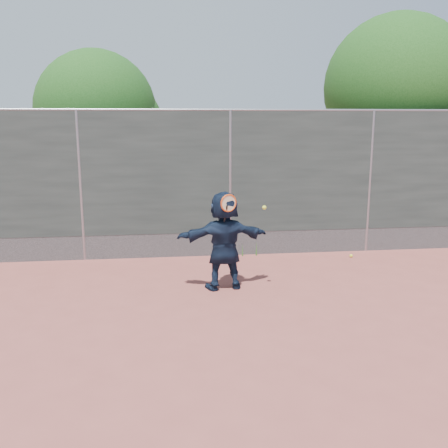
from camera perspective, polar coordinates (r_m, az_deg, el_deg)
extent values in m
plane|color=#9E4C42|center=(7.32, 4.37, -10.83)|extent=(80.00, 80.00, 0.00)
imported|color=#131F34|center=(8.34, 0.00, -1.87)|extent=(1.60, 0.67, 1.67)
sphere|color=#E9F436|center=(10.73, 14.32, -3.54)|extent=(0.07, 0.07, 0.07)
cube|color=#38423D|center=(10.26, 0.71, 5.91)|extent=(20.00, 0.04, 2.50)
cube|color=slate|center=(10.52, 0.69, -2.24)|extent=(20.00, 0.03, 0.50)
cylinder|color=gray|center=(10.20, 0.73, 12.91)|extent=(20.00, 0.05, 0.05)
cylinder|color=gray|center=(10.33, -16.07, 4.09)|extent=(0.06, 0.06, 3.00)
cylinder|color=gray|center=(10.29, 0.70, 4.53)|extent=(0.06, 0.06, 3.00)
cylinder|color=gray|center=(11.09, 16.31, 4.59)|extent=(0.06, 0.06, 3.00)
torus|color=#E64F15|center=(8.02, 0.53, 2.41)|extent=(0.28, 0.14, 0.29)
cylinder|color=beige|center=(8.02, 0.53, 2.41)|extent=(0.23, 0.10, 0.25)
cylinder|color=black|center=(8.07, 0.15, 1.02)|extent=(0.08, 0.13, 0.33)
sphere|color=#E9F436|center=(8.09, 4.63, 1.89)|extent=(0.07, 0.07, 0.07)
cylinder|color=#382314|center=(13.72, 18.46, 4.94)|extent=(0.28, 0.28, 2.60)
sphere|color=#23561C|center=(13.65, 19.11, 14.51)|extent=(3.60, 3.60, 3.60)
sphere|color=#23561C|center=(14.14, 21.35, 12.78)|extent=(2.52, 2.52, 2.52)
cylinder|color=#382314|center=(13.33, -13.99, 4.14)|extent=(0.28, 0.28, 2.20)
sphere|color=#23561C|center=(13.22, -14.42, 12.43)|extent=(3.00, 3.00, 3.00)
sphere|color=#23561C|center=(13.35, -11.64, 11.26)|extent=(2.10, 2.10, 2.10)
cone|color=#387226|center=(10.47, 2.13, -2.99)|extent=(0.03, 0.03, 0.26)
cone|color=#387226|center=(10.54, 3.73, -2.81)|extent=(0.03, 0.03, 0.30)
cone|color=#387226|center=(10.41, 0.24, -3.19)|extent=(0.03, 0.03, 0.22)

